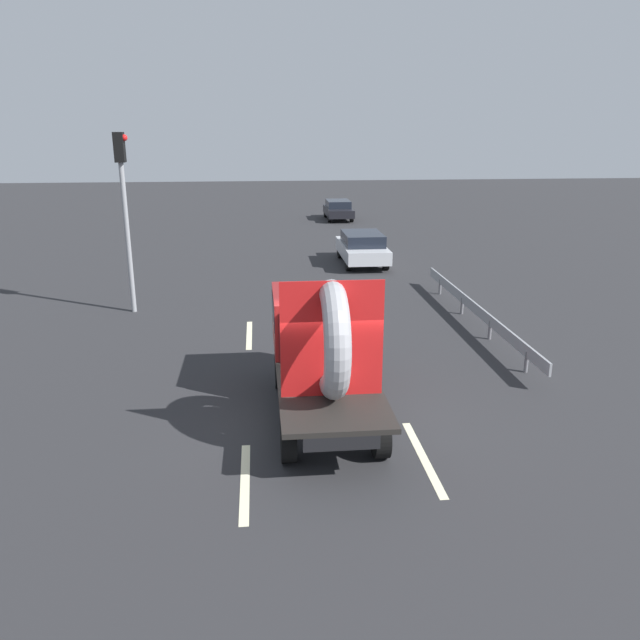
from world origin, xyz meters
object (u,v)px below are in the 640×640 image
object	(u,v)px
distant_sedan	(362,247)
flatbed_truck	(322,337)
oncoming_car	(338,209)
traffic_light	(124,198)

from	to	relation	value
distant_sedan	flatbed_truck	bearing A→B (deg)	-102.77
distant_sedan	oncoming_car	world-z (taller)	distant_sedan
distant_sedan	oncoming_car	size ratio (longest dim) A/B	1.13
flatbed_truck	traffic_light	distance (m)	9.75
oncoming_car	traffic_light	bearing A→B (deg)	-114.64
traffic_light	flatbed_truck	bearing A→B (deg)	-54.98
distant_sedan	traffic_light	xyz separation A→B (m)	(-8.73, -6.69, 2.98)
flatbed_truck	traffic_light	world-z (taller)	traffic_light
flatbed_truck	distant_sedan	bearing A→B (deg)	77.23
distant_sedan	oncoming_car	xyz separation A→B (m)	(0.70, 13.86, -0.08)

